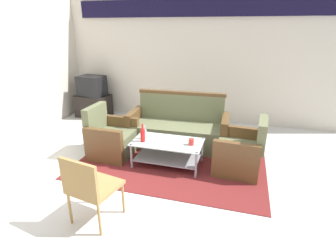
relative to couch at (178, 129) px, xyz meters
name	(u,v)px	position (x,y,z in m)	size (l,w,h in m)	color
ground_plane	(163,188)	(0.14, -1.45, -0.32)	(14.00, 14.00, 0.00)	silver
wall_back	(203,56)	(0.14, 1.61, 1.16)	(6.52, 0.19, 2.80)	silver
rug	(172,160)	(0.06, -0.65, -0.31)	(2.98, 2.08, 0.01)	maroon
couch	(178,129)	(0.00, 0.00, 0.00)	(1.82, 0.80, 0.96)	#6B704C
armchair_left	(111,139)	(-1.01, -0.70, -0.03)	(0.70, 0.76, 0.85)	#6B704C
armchair_right	(240,153)	(1.14, -0.64, -0.03)	(0.75, 0.80, 0.85)	#6B704C
coffee_table	(167,150)	(0.02, -0.80, -0.04)	(1.10, 0.60, 0.40)	silver
bottle_clear	(145,134)	(-0.36, -0.79, 0.18)	(0.06, 0.06, 0.22)	silver
bottle_red	(143,135)	(-0.35, -0.90, 0.20)	(0.07, 0.07, 0.29)	red
cup	(191,142)	(0.40, -0.82, 0.14)	(0.08, 0.08, 0.10)	red
tv_stand	(94,106)	(-2.43, 1.10, -0.06)	(0.80, 0.50, 0.52)	black
television	(92,86)	(-2.43, 1.11, 0.44)	(0.66, 0.53, 0.48)	black
wicker_chair	(89,185)	(-0.41, -2.33, 0.18)	(0.56, 0.56, 0.84)	#AD844C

